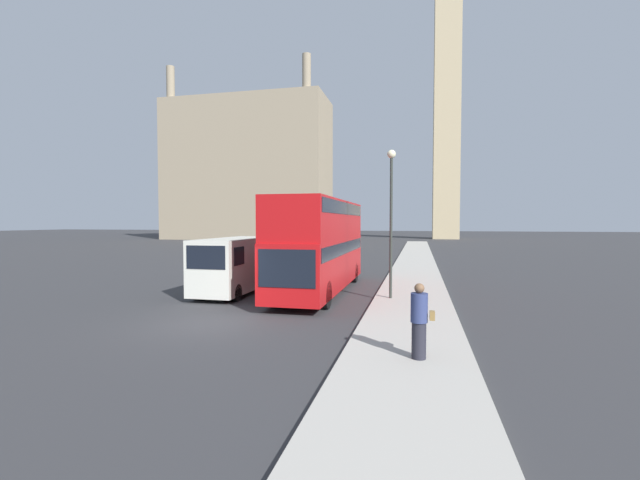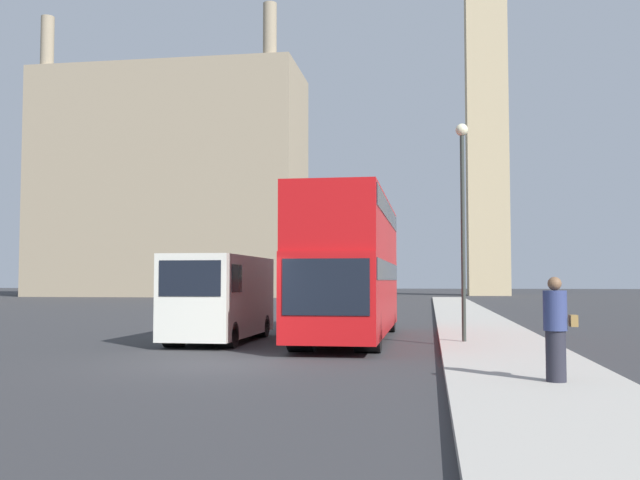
% 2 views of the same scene
% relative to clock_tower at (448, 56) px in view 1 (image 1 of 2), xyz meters
% --- Properties ---
extents(ground_plane, '(300.00, 300.00, 0.00)m').
position_rel_clock_tower_xyz_m(ground_plane, '(-12.03, -75.93, -36.07)').
color(ground_plane, '#333335').
extents(sidewalk_strip, '(3.17, 120.00, 0.15)m').
position_rel_clock_tower_xyz_m(sidewalk_strip, '(-5.44, -75.93, -35.99)').
color(sidewalk_strip, '#ADA89E').
rests_on(sidewalk_strip, ground_plane).
extents(clock_tower, '(5.43, 5.60, 70.49)m').
position_rel_clock_tower_xyz_m(clock_tower, '(0.00, 0.00, 0.00)').
color(clock_tower, tan).
rests_on(clock_tower, ground_plane).
extents(building_block_distant, '(31.66, 12.83, 33.07)m').
position_rel_clock_tower_xyz_m(building_block_distant, '(-38.28, -9.38, -22.47)').
color(building_block_distant, gray).
rests_on(building_block_distant, ground_plane).
extents(red_double_decker_bus, '(2.47, 10.84, 4.40)m').
position_rel_clock_tower_xyz_m(red_double_decker_bus, '(-9.78, -69.13, -33.62)').
color(red_double_decker_bus, '#B71114').
rests_on(red_double_decker_bus, ground_plane).
extents(white_van, '(2.06, 5.81, 2.62)m').
position_rel_clock_tower_xyz_m(white_van, '(-13.67, -70.37, -34.66)').
color(white_van, silver).
rests_on(white_van, ground_plane).
extents(pedestrian, '(0.56, 0.40, 1.80)m').
position_rel_clock_tower_xyz_m(pedestrian, '(-5.16, -78.78, -35.02)').
color(pedestrian, '#23232D').
rests_on(pedestrian, sidewalk_strip).
extents(street_lamp, '(0.36, 0.36, 6.27)m').
position_rel_clock_tower_xyz_m(street_lamp, '(-6.34, -70.77, -31.85)').
color(street_lamp, '#2D332D').
rests_on(street_lamp, sidewalk_strip).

